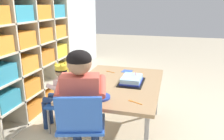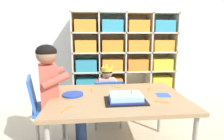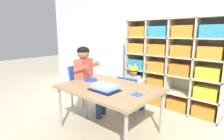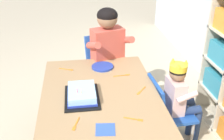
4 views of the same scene
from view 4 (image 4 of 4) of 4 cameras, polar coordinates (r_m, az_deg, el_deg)
activity_table at (r=2.10m, az=-2.55°, el=-5.79°), size 1.25×0.88×0.60m
classroom_chair_blue at (r=2.36m, az=11.20°, el=-7.86°), size 0.39×0.36×0.63m
child_with_crown at (r=2.33m, az=14.03°, el=-4.85°), size 0.30×0.31×0.81m
classroom_chair_adult_side at (r=2.77m, az=-1.40°, el=1.12°), size 0.44×0.45×0.78m
adult_helper_seated at (r=2.59m, az=-0.37°, el=3.85°), size 0.48×0.46×1.08m
birthday_cake_on_tray at (r=2.01m, az=-6.34°, el=-5.06°), size 0.36×0.25×0.11m
paper_plate_stack at (r=2.45m, az=-2.00°, el=0.69°), size 0.19×0.19×0.02m
paper_napkin_square at (r=1.72m, az=-1.40°, el=-12.35°), size 0.13×0.13×0.00m
fork_beside_plate_stack at (r=1.77m, az=-7.60°, el=-11.27°), size 0.13×0.05×0.00m
fork_scattered_mid_table at (r=2.45m, az=-9.43°, el=0.15°), size 0.07×0.13×0.00m
fork_by_napkin at (r=1.81m, az=4.76°, el=-10.21°), size 0.06×0.12×0.00m
fork_near_cake_tray at (r=2.11m, az=6.07°, el=-4.38°), size 0.11×0.10×0.00m
fork_near_child_seat at (r=2.32m, az=2.28°, el=-1.11°), size 0.03×0.15×0.00m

